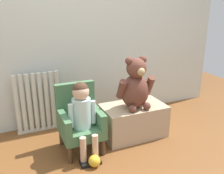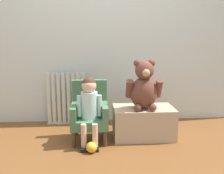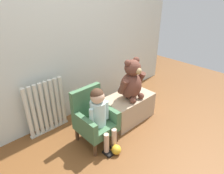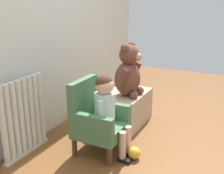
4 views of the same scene
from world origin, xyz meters
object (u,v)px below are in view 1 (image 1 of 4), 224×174
(child_armchair, at_px, (79,120))
(low_bench, at_px, (133,120))
(toy_ball, at_px, (94,161))
(large_teddy_bear, at_px, (136,86))
(radiator, at_px, (38,103))
(child_figure, at_px, (82,109))

(child_armchair, distance_m, low_bench, 0.60)
(low_bench, relative_size, toy_ball, 6.20)
(large_teddy_bear, xyz_separation_m, toy_ball, (-0.56, -0.31, -0.52))
(radiator, relative_size, large_teddy_bear, 1.25)
(child_figure, xyz_separation_m, low_bench, (0.59, 0.11, -0.28))
(radiator, xyz_separation_m, low_bench, (0.89, -0.51, -0.16))
(low_bench, bearing_deg, child_figure, -169.08)
(child_armchair, bearing_deg, child_figure, -90.00)
(radiator, height_order, child_figure, child_figure)
(child_armchair, xyz_separation_m, large_teddy_bear, (0.58, -0.04, 0.28))
(toy_ball, bearing_deg, child_armchair, 93.36)
(child_armchair, height_order, large_teddy_bear, large_teddy_bear)
(child_figure, height_order, large_teddy_bear, large_teddy_bear)
(radiator, distance_m, child_armchair, 0.60)
(radiator, height_order, low_bench, radiator)
(child_figure, height_order, low_bench, child_figure)
(radiator, bearing_deg, large_teddy_bear, -32.17)
(low_bench, xyz_separation_m, large_teddy_bear, (-0.01, -0.05, 0.40))
(low_bench, xyz_separation_m, toy_ball, (-0.57, -0.35, -0.12))
(radiator, bearing_deg, child_figure, -63.78)
(large_teddy_bear, bearing_deg, child_figure, -173.44)
(low_bench, distance_m, large_teddy_bear, 0.40)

